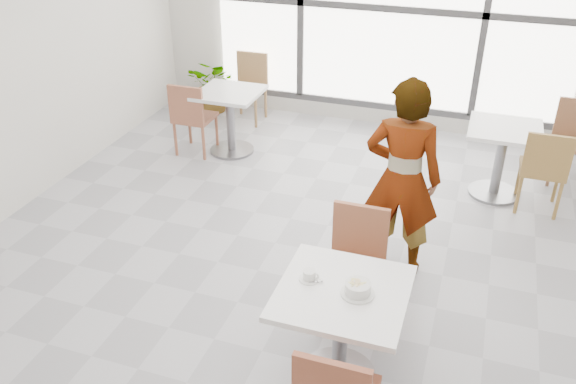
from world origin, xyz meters
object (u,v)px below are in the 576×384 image
(main_table, at_px, (341,318))
(bg_table_right, at_px, (501,152))
(bg_chair_left_near, at_px, (191,114))
(coffee_cup, at_px, (310,276))
(bg_chair_right_far, at_px, (574,136))
(person, at_px, (402,179))
(bg_chair_left_far, at_px, (250,82))
(bg_table_left, at_px, (230,113))
(bg_chair_right_near, at_px, (544,166))
(plant_left, at_px, (215,85))
(chair_far, at_px, (356,255))
(oatmeal_bowl, at_px, (358,288))

(main_table, xyz_separation_m, bg_table_right, (0.89, 2.97, -0.04))
(main_table, xyz_separation_m, bg_chair_left_near, (-2.49, 2.82, -0.02))
(coffee_cup, xyz_separation_m, bg_chair_right_far, (1.84, 3.56, -0.28))
(person, bearing_deg, coffee_cup, 74.53)
(bg_table_right, xyz_separation_m, bg_chair_left_far, (-3.17, 1.09, 0.01))
(bg_table_left, distance_m, bg_table_right, 3.00)
(coffee_cup, bearing_deg, bg_chair_right_near, 60.66)
(person, bearing_deg, bg_chair_right_far, -124.76)
(bg_table_left, height_order, plant_left, bg_table_left)
(bg_table_right, bearing_deg, chair_far, -113.51)
(bg_table_right, xyz_separation_m, plant_left, (-3.71, 1.17, -0.12))
(oatmeal_bowl, bearing_deg, coffee_cup, 172.52)
(oatmeal_bowl, xyz_separation_m, bg_chair_left_far, (-2.36, 4.06, -0.29))
(oatmeal_bowl, distance_m, bg_chair_left_far, 4.71)
(main_table, relative_size, bg_chair_right_near, 0.92)
(main_table, bearing_deg, person, 84.73)
(coffee_cup, distance_m, bg_chair_left_near, 3.60)
(oatmeal_bowl, height_order, bg_chair_left_far, bg_chair_left_far)
(bg_chair_left_far, bearing_deg, chair_far, -56.52)
(main_table, height_order, chair_far, chair_far)
(coffee_cup, xyz_separation_m, plant_left, (-2.59, 4.10, -0.41))
(bg_table_right, bearing_deg, oatmeal_bowl, -105.10)
(bg_chair_left_near, xyz_separation_m, bg_chair_right_near, (3.78, -0.08, 0.00))
(bg_chair_left_near, distance_m, bg_chair_left_far, 1.26)
(bg_chair_right_near, bearing_deg, chair_far, 55.63)
(chair_far, distance_m, bg_chair_left_near, 3.19)
(oatmeal_bowl, bearing_deg, main_table, 175.32)
(coffee_cup, relative_size, person, 0.09)
(main_table, xyz_separation_m, bg_chair_right_far, (1.61, 3.60, -0.02))
(bg_chair_right_far, height_order, plant_left, bg_chair_right_far)
(coffee_cup, bearing_deg, plant_left, 122.23)
(person, relative_size, bg_chair_right_far, 1.94)
(chair_far, xyz_separation_m, oatmeal_bowl, (0.17, -0.74, 0.29))
(person, bearing_deg, plant_left, -43.86)
(chair_far, distance_m, oatmeal_bowl, 0.82)
(main_table, bearing_deg, bg_table_left, 124.71)
(bg_chair_left_near, height_order, plant_left, bg_chair_left_near)
(chair_far, relative_size, bg_chair_left_near, 1.00)
(bg_chair_right_near, bearing_deg, bg_chair_left_near, -1.26)
(main_table, distance_m, bg_table_right, 3.10)
(chair_far, bearing_deg, bg_table_right, 66.49)
(person, distance_m, bg_chair_left_far, 3.60)
(bg_table_right, bearing_deg, coffee_cup, -110.93)
(main_table, xyz_separation_m, bg_table_left, (-2.10, 3.03, -0.04))
(bg_table_right, bearing_deg, plant_left, 162.46)
(chair_far, relative_size, person, 0.52)
(bg_chair_left_far, bearing_deg, bg_chair_left_near, -99.99)
(bg_table_right, bearing_deg, person, -115.94)
(coffee_cup, xyz_separation_m, person, (0.35, 1.36, 0.06))
(main_table, xyz_separation_m, plant_left, (-2.81, 4.14, -0.15))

